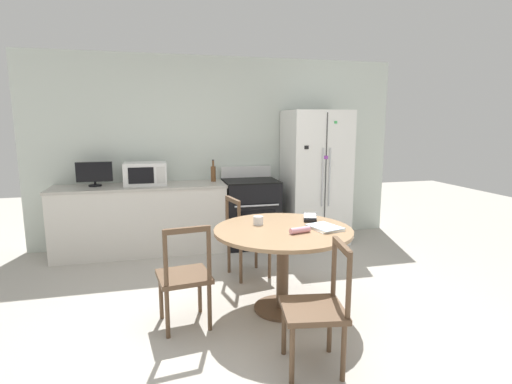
{
  "coord_description": "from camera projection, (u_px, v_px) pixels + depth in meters",
  "views": [
    {
      "loc": [
        -0.9,
        -3.03,
        1.71
      ],
      "look_at": [
        0.15,
        1.15,
        0.95
      ],
      "focal_mm": 28.0,
      "sensor_mm": 36.0,
      "label": 1
    }
  ],
  "objects": [
    {
      "name": "countertop_tv",
      "position": [
        94.0,
        173.0,
        5.05
      ],
      "size": [
        0.44,
        0.16,
        0.31
      ],
      "color": "black",
      "rests_on": "kitchen_counter"
    },
    {
      "name": "dining_chair_far",
      "position": [
        246.0,
        238.0,
        4.42
      ],
      "size": [
        0.49,
        0.49,
        0.9
      ],
      "rotation": [
        0.0,
        0.0,
        4.91
      ],
      "color": "brown",
      "rests_on": "ground_plane"
    },
    {
      "name": "candle_glass",
      "position": [
        258.0,
        221.0,
        3.7
      ],
      "size": [
        0.09,
        0.09,
        0.08
      ],
      "color": "silver",
      "rests_on": "dining_table"
    },
    {
      "name": "oven_range",
      "position": [
        251.0,
        212.0,
        5.57
      ],
      "size": [
        0.72,
        0.68,
        1.08
      ],
      "color": "black",
      "rests_on": "ground_plane"
    },
    {
      "name": "back_wall",
      "position": [
        220.0,
        151.0,
        5.71
      ],
      "size": [
        5.2,
        0.1,
        2.6
      ],
      "color": "silver",
      "rests_on": "ground_plane"
    },
    {
      "name": "dining_chair_near",
      "position": [
        317.0,
        309.0,
        2.75
      ],
      "size": [
        0.48,
        0.48,
        0.9
      ],
      "rotation": [
        0.0,
        0.0,
        1.41
      ],
      "color": "brown",
      "rests_on": "ground_plane"
    },
    {
      "name": "dining_table",
      "position": [
        283.0,
        244.0,
        3.58
      ],
      "size": [
        1.24,
        1.24,
        0.77
      ],
      "color": "#997551",
      "rests_on": "ground_plane"
    },
    {
      "name": "refrigerator",
      "position": [
        315.0,
        177.0,
        5.68
      ],
      "size": [
        0.85,
        0.74,
        1.87
      ],
      "color": "white",
      "rests_on": "ground_plane"
    },
    {
      "name": "mail_stack",
      "position": [
        325.0,
        227.0,
        3.55
      ],
      "size": [
        0.3,
        0.35,
        0.02
      ],
      "color": "white",
      "rests_on": "dining_table"
    },
    {
      "name": "folded_napkin",
      "position": [
        300.0,
        230.0,
        3.41
      ],
      "size": [
        0.2,
        0.09,
        0.05
      ],
      "color": "pink",
      "rests_on": "dining_table"
    },
    {
      "name": "microwave",
      "position": [
        145.0,
        174.0,
        5.17
      ],
      "size": [
        0.53,
        0.36,
        0.29
      ],
      "color": "white",
      "rests_on": "kitchen_counter"
    },
    {
      "name": "ground_plane",
      "position": [
        271.0,
        325.0,
        3.4
      ],
      "size": [
        14.0,
        14.0,
        0.0
      ],
      "primitive_type": "plane",
      "color": "#B2ADA3"
    },
    {
      "name": "wallet",
      "position": [
        310.0,
        218.0,
        3.82
      ],
      "size": [
        0.15,
        0.16,
        0.07
      ],
      "color": "black",
      "rests_on": "dining_table"
    },
    {
      "name": "kitchen_counter",
      "position": [
        142.0,
        219.0,
        5.24
      ],
      "size": [
        2.2,
        0.64,
        0.9
      ],
      "color": "silver",
      "rests_on": "ground_plane"
    },
    {
      "name": "dining_chair_left",
      "position": [
        184.0,
        277.0,
        3.32
      ],
      "size": [
        0.47,
        0.47,
        0.9
      ],
      "rotation": [
        0.0,
        0.0,
        6.41
      ],
      "color": "brown",
      "rests_on": "ground_plane"
    },
    {
      "name": "counter_bottle",
      "position": [
        213.0,
        173.0,
        5.47
      ],
      "size": [
        0.07,
        0.07,
        0.3
      ],
      "color": "brown",
      "rests_on": "kitchen_counter"
    }
  ]
}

